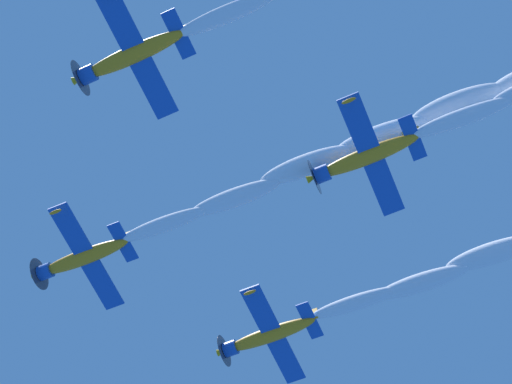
{
  "coord_description": "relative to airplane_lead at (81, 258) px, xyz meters",
  "views": [
    {
      "loc": [
        -35.4,
        -19.38,
        2.19
      ],
      "look_at": [
        -3.64,
        -14.78,
        59.08
      ],
      "focal_mm": 60.87,
      "sensor_mm": 36.0,
      "label": 1
    }
  ],
  "objects": [
    {
      "name": "airplane_left_wingman",
      "position": [
        -16.39,
        -7.64,
        -0.57
      ],
      "size": [
        10.05,
        9.0,
        3.26
      ],
      "color": "orange"
    },
    {
      "name": "airplane_lead",
      "position": [
        0.0,
        0.0,
        0.0
      ],
      "size": [
        10.03,
        9.01,
        2.94
      ],
      "color": "orange"
    },
    {
      "name": "airplane_right_wingman",
      "position": [
        8.49,
        -13.87,
        -1.83
      ],
      "size": [
        10.05,
        9.0,
        2.88
      ],
      "color": "orange"
    },
    {
      "name": "smoke_trail_lead",
      "position": [
        -7.11,
        -25.84,
        0.85
      ],
      "size": [
        11.48,
        37.03,
        3.14
      ],
      "color": "white"
    },
    {
      "name": "airplane_slot_tail",
      "position": [
        -6.66,
        -23.09,
        -1.61
      ],
      "size": [
        10.04,
        9.0,
        3.09
      ],
      "color": "orange"
    }
  ]
}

